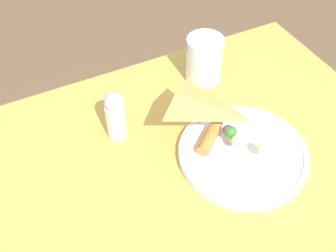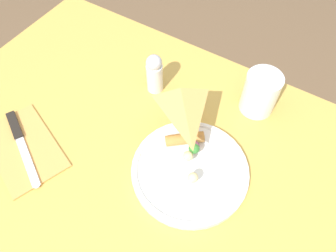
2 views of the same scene
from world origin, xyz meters
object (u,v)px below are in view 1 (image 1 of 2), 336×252
(dining_table, at_px, (175,226))
(milk_glass, at_px, (204,60))
(plate_pizza, at_px, (243,152))
(salt_shaker, at_px, (116,115))

(dining_table, bearing_deg, milk_glass, 51.79)
(dining_table, distance_m, plate_pizza, 0.20)
(plate_pizza, distance_m, salt_shaker, 0.25)
(dining_table, bearing_deg, salt_shaker, 102.55)
(dining_table, distance_m, milk_glass, 0.36)
(dining_table, relative_size, milk_glass, 9.33)
(dining_table, relative_size, salt_shaker, 8.99)
(plate_pizza, height_order, salt_shaker, salt_shaker)
(plate_pizza, xyz_separation_m, milk_glass, (0.05, 0.24, 0.03))
(dining_table, height_order, milk_glass, milk_glass)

